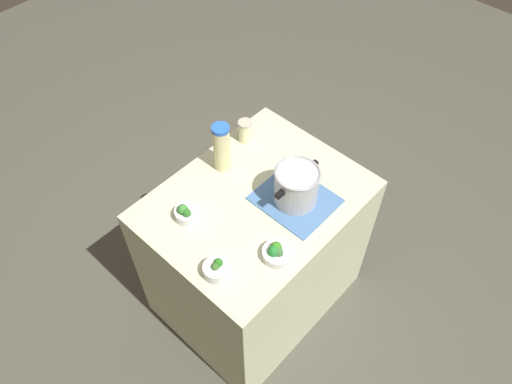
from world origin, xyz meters
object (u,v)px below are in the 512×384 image
(broccoli_bowl_back, at_px, (277,253))
(broccoli_bowl_front, at_px, (216,269))
(cooking_pot, at_px, (296,186))
(broccoli_bowl_center, at_px, (187,213))
(mason_jar, at_px, (245,131))
(lemonade_pitcher, at_px, (222,148))

(broccoli_bowl_back, bearing_deg, broccoli_bowl_front, -29.48)
(cooking_pot, distance_m, broccoli_bowl_center, 0.51)
(cooking_pot, height_order, broccoli_bowl_back, cooking_pot)
(mason_jar, bearing_deg, broccoli_bowl_center, 15.39)
(mason_jar, distance_m, broccoli_bowl_front, 0.79)
(cooking_pot, bearing_deg, broccoli_bowl_center, -35.79)
(cooking_pot, relative_size, broccoli_bowl_front, 2.46)
(lemonade_pitcher, bearing_deg, cooking_pot, 101.27)
(cooking_pot, height_order, broccoli_bowl_center, cooking_pot)
(lemonade_pitcher, distance_m, broccoli_bowl_back, 0.58)
(mason_jar, height_order, broccoli_bowl_center, mason_jar)
(cooking_pot, bearing_deg, lemonade_pitcher, -78.73)
(mason_jar, xyz_separation_m, broccoli_bowl_back, (0.42, 0.58, -0.03))
(cooking_pot, xyz_separation_m, mason_jar, (-0.13, -0.44, -0.04))
(mason_jar, height_order, broccoli_bowl_back, mason_jar)
(lemonade_pitcher, distance_m, broccoli_bowl_center, 0.36)
(cooking_pot, relative_size, lemonade_pitcher, 1.04)
(broccoli_bowl_center, bearing_deg, lemonade_pitcher, -163.11)
(lemonade_pitcher, height_order, broccoli_bowl_center, lemonade_pitcher)
(broccoli_bowl_front, height_order, broccoli_bowl_back, same)
(mason_jar, xyz_separation_m, broccoli_bowl_front, (0.65, 0.45, -0.03))
(cooking_pot, height_order, lemonade_pitcher, lemonade_pitcher)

